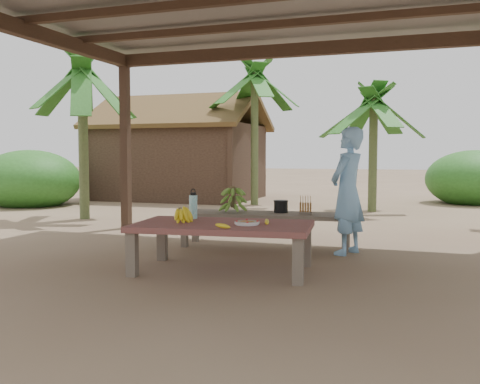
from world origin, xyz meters
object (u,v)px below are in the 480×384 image
(bench, at_px, (265,217))
(water_flask, at_px, (193,206))
(work_table, at_px, (223,229))
(plate, at_px, (247,223))
(ripe_banana_bunch, at_px, (180,214))
(woman, at_px, (348,191))
(cooking_pot, at_px, (281,207))

(bench, bearing_deg, water_flask, -115.76)
(work_table, relative_size, plate, 7.45)
(ripe_banana_bunch, relative_size, woman, 0.18)
(water_flask, bearing_deg, bench, 69.56)
(bench, relative_size, woman, 1.46)
(bench, bearing_deg, ripe_banana_bunch, -112.89)
(work_table, relative_size, woman, 1.24)
(plate, distance_m, water_flask, 0.79)
(woman, bearing_deg, bench, -77.68)
(woman, bearing_deg, plate, -9.87)
(bench, bearing_deg, work_table, -95.93)
(cooking_pot, relative_size, woman, 0.12)
(ripe_banana_bunch, relative_size, water_flask, 0.82)
(work_table, xyz_separation_m, woman, (1.08, 1.38, 0.33))
(woman, bearing_deg, ripe_banana_bunch, -27.97)
(ripe_banana_bunch, bearing_deg, plate, -0.76)
(cooking_pot, bearing_deg, bench, -151.57)
(bench, height_order, water_flask, water_flask)
(plate, xyz_separation_m, woman, (0.81, 1.41, 0.25))
(ripe_banana_bunch, height_order, woman, woman)
(ripe_banana_bunch, xyz_separation_m, plate, (0.75, -0.01, -0.06))
(work_table, distance_m, woman, 1.79)
(work_table, distance_m, cooking_pot, 1.64)
(ripe_banana_bunch, bearing_deg, water_flask, 85.57)
(ripe_banana_bunch, xyz_separation_m, water_flask, (0.02, 0.29, 0.06))
(plate, bearing_deg, woman, 60.07)
(bench, distance_m, cooking_pot, 0.24)
(work_table, bearing_deg, plate, -13.46)
(water_flask, height_order, cooking_pot, water_flask)
(plate, bearing_deg, cooking_pot, 92.62)
(bench, distance_m, water_flask, 1.36)
(work_table, distance_m, ripe_banana_bunch, 0.50)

